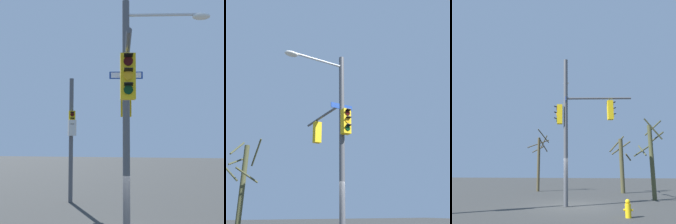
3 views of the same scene
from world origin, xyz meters
TOP-DOWN VIEW (x-y plane):
  - main_signal_pole_assembly at (0.04, -0.07)m, footprint 4.40×3.36m
  - bare_tree_behind_pole at (4.95, 3.08)m, footprint 1.96×1.81m

SIDE VIEW (x-z plane):
  - bare_tree_behind_pole at x=4.95m, z-range 0.06..5.24m
  - main_signal_pole_assembly at x=0.04m, z-range 0.70..9.00m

